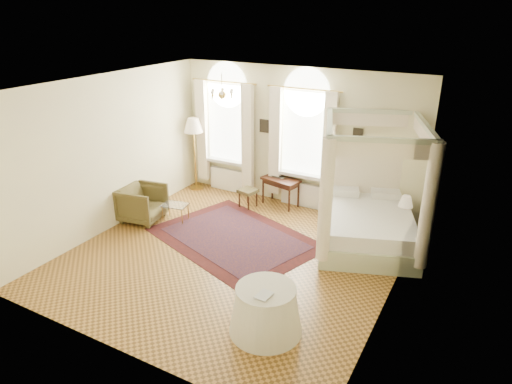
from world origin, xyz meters
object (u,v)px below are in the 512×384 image
nightstand (400,227)px  side_table (266,310)px  coffee_table (175,206)px  floor_lamp (194,129)px  stool (248,192)px  armchair (143,203)px  canopy_bed (367,219)px  writing_desk (281,183)px

nightstand → side_table: bearing=-105.8°
coffee_table → side_table: side_table is taller
floor_lamp → side_table: (4.28, -4.22, -1.26)m
stool → coffee_table: bearing=-127.2°
armchair → nightstand: bearing=-79.5°
nightstand → armchair: armchair is taller
canopy_bed → nightstand: size_ratio=5.24×
nightstand → stool: nightstand is taller
floor_lamp → coffee_table: bearing=-68.5°
stool → coffee_table: size_ratio=0.76×
armchair → canopy_bed: bearing=-84.0°
side_table → floor_lamp: bearing=135.5°
side_table → coffee_table: bearing=146.0°
writing_desk → coffee_table: writing_desk is taller
coffee_table → side_table: bearing=-34.0°
canopy_bed → stool: (-3.04, 0.49, -0.20)m
coffee_table → nightstand: bearing=18.3°
stool → nightstand: bearing=1.9°
stool → side_table: size_ratio=0.43×
nightstand → armchair: (-5.33, -1.90, 0.14)m
nightstand → floor_lamp: size_ratio=0.28×
side_table → stool: bearing=122.9°
armchair → floor_lamp: size_ratio=0.47×
armchair → floor_lamp: floor_lamp is taller
nightstand → armchair: size_ratio=0.60×
writing_desk → side_table: 4.70m
armchair → coffee_table: bearing=-70.8°
floor_lamp → side_table: bearing=-44.5°
stool → side_table: 4.57m
nightstand → coffee_table: nightstand is taller
canopy_bed → nightstand: 0.88m
nightstand → writing_desk: 3.00m
writing_desk → armchair: 3.28m
canopy_bed → armchair: (-4.77, -1.29, -0.17)m
canopy_bed → writing_desk: 2.59m
nightstand → writing_desk: (-2.96, 0.36, 0.31)m
stool → floor_lamp: bearing=168.1°
floor_lamp → side_table: size_ratio=1.73×
nightstand → stool: size_ratio=1.15×
coffee_table → floor_lamp: size_ratio=0.33×
stool → coffee_table: stool is taller
nightstand → coffee_table: bearing=-161.7°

